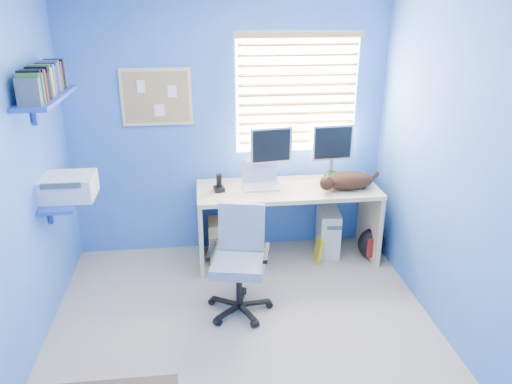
{
  "coord_description": "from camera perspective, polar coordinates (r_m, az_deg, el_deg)",
  "views": [
    {
      "loc": [
        -0.29,
        -3.02,
        2.41
      ],
      "look_at": [
        0.15,
        0.65,
        0.95
      ],
      "focal_mm": 35.0,
      "sensor_mm": 36.0,
      "label": 1
    }
  ],
  "objects": [
    {
      "name": "floor",
      "position": [
        3.88,
        -1.1,
        -16.91
      ],
      "size": [
        3.0,
        3.2,
        0.0
      ],
      "primitive_type": "cube",
      "color": "#ACA08C",
      "rests_on": "ground"
    },
    {
      "name": "wall_back",
      "position": [
        4.77,
        -3.17,
        7.46
      ],
      "size": [
        3.0,
        0.01,
        2.5
      ],
      "primitive_type": "cube",
      "color": "blue",
      "rests_on": "ground"
    },
    {
      "name": "wall_front",
      "position": [
        1.86,
        3.85,
        -17.2
      ],
      "size": [
        3.0,
        0.01,
        2.5
      ],
      "primitive_type": "cube",
      "color": "blue",
      "rests_on": "ground"
    },
    {
      "name": "wall_left",
      "position": [
        3.46,
        -26.86,
        -0.51
      ],
      "size": [
        0.01,
        3.2,
        2.5
      ],
      "primitive_type": "cube",
      "color": "blue",
      "rests_on": "ground"
    },
    {
      "name": "wall_right",
      "position": [
        3.7,
        22.55,
        1.56
      ],
      "size": [
        0.01,
        3.2,
        2.5
      ],
      "primitive_type": "cube",
      "color": "blue",
      "rests_on": "ground"
    },
    {
      "name": "desk",
      "position": [
        4.81,
        3.54,
        -3.6
      ],
      "size": [
        1.69,
        0.65,
        0.74
      ],
      "primitive_type": "cube",
      "color": "#C4AE89",
      "rests_on": "floor"
    },
    {
      "name": "laptop",
      "position": [
        4.62,
        0.59,
        1.8
      ],
      "size": [
        0.33,
        0.26,
        0.22
      ],
      "primitive_type": "cube",
      "rotation": [
        0.0,
        0.0,
        0.01
      ],
      "color": "silver",
      "rests_on": "desk"
    },
    {
      "name": "monitor_left",
      "position": [
        4.71,
        1.71,
        4.24
      ],
      "size": [
        0.41,
        0.17,
        0.54
      ],
      "primitive_type": "cube",
      "rotation": [
        0.0,
        0.0,
        0.14
      ],
      "color": "silver",
      "rests_on": "desk"
    },
    {
      "name": "monitor_right",
      "position": [
        4.85,
        8.64,
        4.53
      ],
      "size": [
        0.41,
        0.15,
        0.54
      ],
      "primitive_type": "cube",
      "rotation": [
        0.0,
        0.0,
        0.08
      ],
      "color": "silver",
      "rests_on": "desk"
    },
    {
      "name": "phone",
      "position": [
        4.55,
        -4.26,
        1.12
      ],
      "size": [
        0.11,
        0.12,
        0.17
      ],
      "primitive_type": "cube",
      "rotation": [
        0.0,
        0.0,
        0.15
      ],
      "color": "black",
      "rests_on": "desk"
    },
    {
      "name": "mug",
      "position": [
        4.84,
        8.66,
        1.74
      ],
      "size": [
        0.1,
        0.09,
        0.1
      ],
      "primitive_type": "imported",
      "color": "#2E632A",
      "rests_on": "desk"
    },
    {
      "name": "cd_spindle",
      "position": [
        4.92,
        10.87,
        1.76
      ],
      "size": [
        0.13,
        0.13,
        0.07
      ],
      "primitive_type": "cylinder",
      "color": "silver",
      "rests_on": "desk"
    },
    {
      "name": "cat",
      "position": [
        4.67,
        10.55,
        1.3
      ],
      "size": [
        0.51,
        0.38,
        0.16
      ],
      "primitive_type": "ellipsoid",
      "rotation": [
        0.0,
        0.0,
        0.34
      ],
      "color": "black",
      "rests_on": "desk"
    },
    {
      "name": "tower_pc",
      "position": [
        5.05,
        8.22,
        -4.34
      ],
      "size": [
        0.24,
        0.46,
        0.45
      ],
      "primitive_type": "cube",
      "rotation": [
        0.0,
        0.0,
        -0.11
      ],
      "color": "beige",
      "rests_on": "floor"
    },
    {
      "name": "drawer_boxes",
      "position": [
        4.88,
        -3.36,
        -5.35
      ],
      "size": [
        0.35,
        0.28,
        0.41
      ],
      "primitive_type": "cube",
      "color": "tan",
      "rests_on": "floor"
    },
    {
      "name": "yellow_book",
      "position": [
        4.89,
        7.15,
        -6.57
      ],
      "size": [
        0.03,
        0.17,
        0.24
      ],
      "primitive_type": "cube",
      "color": "yellow",
      "rests_on": "floor"
    },
    {
      "name": "backpack",
      "position": [
        5.02,
        13.04,
        -5.72
      ],
      "size": [
        0.33,
        0.29,
        0.31
      ],
      "primitive_type": "ellipsoid",
      "rotation": [
        0.0,
        0.0,
        0.43
      ],
      "color": "black",
      "rests_on": "floor"
    },
    {
      "name": "office_chair",
      "position": [
        4.07,
        -1.88,
        -9.3
      ],
      "size": [
        0.6,
        0.6,
        0.86
      ],
      "color": "black",
      "rests_on": "floor"
    },
    {
      "name": "window_blinds",
      "position": [
        4.76,
        4.75,
        11.08
      ],
      "size": [
        1.15,
        0.05,
        1.1
      ],
      "color": "white",
      "rests_on": "ground"
    },
    {
      "name": "corkboard",
      "position": [
        4.69,
        -11.31,
        10.59
      ],
      "size": [
        0.64,
        0.02,
        0.52
      ],
      "color": "#C4AE89",
      "rests_on": "ground"
    },
    {
      "name": "wall_shelves",
      "position": [
        4.04,
        -22.0,
        5.98
      ],
      "size": [
        0.42,
        0.9,
        1.05
      ],
      "color": "#2440B2",
      "rests_on": "ground"
    }
  ]
}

